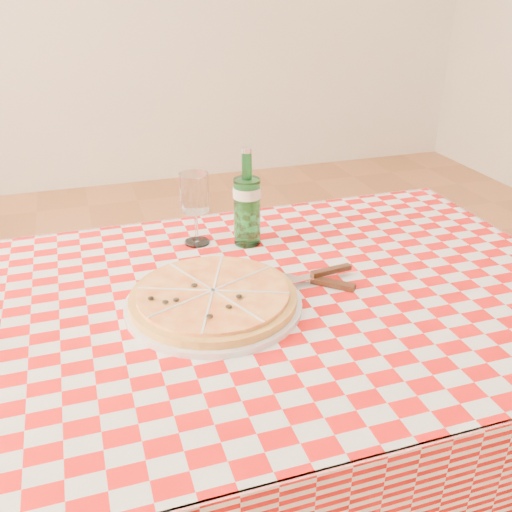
{
  "coord_description": "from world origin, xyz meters",
  "views": [
    {
      "loc": [
        -0.34,
        -0.94,
        1.34
      ],
      "look_at": [
        -0.02,
        0.06,
        0.82
      ],
      "focal_mm": 40.0,
      "sensor_mm": 36.0,
      "label": 1
    }
  ],
  "objects_px": {
    "pizza_plate": "(213,296)",
    "water_bottle": "(247,197)",
    "dining_table": "(274,334)",
    "wine_glass": "(195,209)"
  },
  "relations": [
    {
      "from": "pizza_plate",
      "to": "wine_glass",
      "type": "height_order",
      "value": "wine_glass"
    },
    {
      "from": "dining_table",
      "to": "pizza_plate",
      "type": "distance_m",
      "value": 0.18
    },
    {
      "from": "pizza_plate",
      "to": "water_bottle",
      "type": "relative_size",
      "value": 1.47
    },
    {
      "from": "pizza_plate",
      "to": "dining_table",
      "type": "bearing_deg",
      "value": 3.95
    },
    {
      "from": "pizza_plate",
      "to": "wine_glass",
      "type": "bearing_deg",
      "value": 83.47
    },
    {
      "from": "water_bottle",
      "to": "pizza_plate",
      "type": "bearing_deg",
      "value": -120.06
    },
    {
      "from": "dining_table",
      "to": "water_bottle",
      "type": "height_order",
      "value": "water_bottle"
    },
    {
      "from": "dining_table",
      "to": "wine_glass",
      "type": "distance_m",
      "value": 0.35
    },
    {
      "from": "dining_table",
      "to": "wine_glass",
      "type": "bearing_deg",
      "value": 108.52
    },
    {
      "from": "pizza_plate",
      "to": "wine_glass",
      "type": "distance_m",
      "value": 0.3
    }
  ]
}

